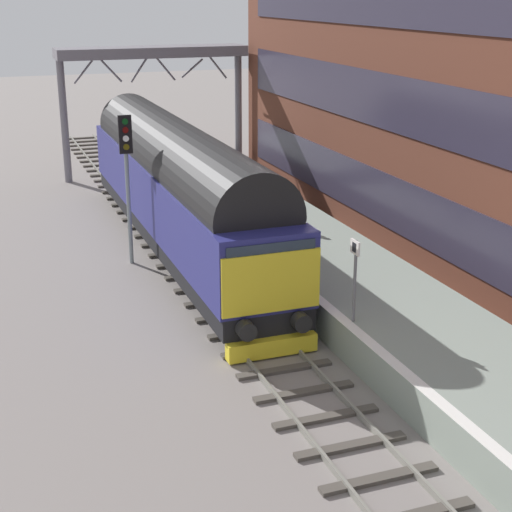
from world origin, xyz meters
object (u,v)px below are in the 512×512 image
object	(u,v)px
signal_post_near	(127,169)
waiting_passenger	(270,197)
platform_number_sign	(355,269)
diesel_locomotive	(178,184)

from	to	relation	value
signal_post_near	waiting_passenger	world-z (taller)	signal_post_near
platform_number_sign	waiting_passenger	size ratio (longest dim) A/B	1.32
signal_post_near	waiting_passenger	xyz separation A→B (m)	(5.05, -0.28, -1.34)
signal_post_near	platform_number_sign	distance (m)	10.05
diesel_locomotive	platform_number_sign	distance (m)	10.16
waiting_passenger	signal_post_near	bearing A→B (deg)	63.73
signal_post_near	platform_number_sign	xyz separation A→B (m)	(3.86, -9.23, -0.90)
diesel_locomotive	waiting_passenger	bearing A→B (deg)	-18.02
platform_number_sign	waiting_passenger	xyz separation A→B (m)	(1.19, 8.96, -0.43)
signal_post_near	platform_number_sign	bearing A→B (deg)	-67.32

